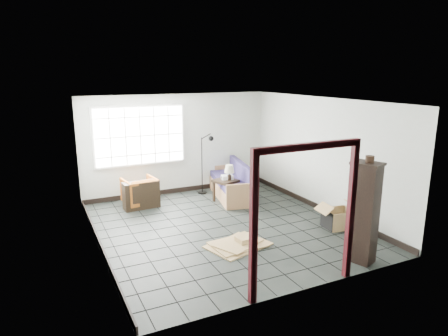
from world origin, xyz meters
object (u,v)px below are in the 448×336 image
futon_sofa (234,184)px  tall_shelf (364,212)px  side_table (226,184)px  armchair (140,190)px

futon_sofa → tall_shelf: 4.20m
futon_sofa → tall_shelf: size_ratio=1.24×
futon_sofa → side_table: futon_sofa is taller
armchair → side_table: armchair is taller
side_table → tall_shelf: bearing=-80.3°
tall_shelf → armchair: bearing=100.4°
side_table → futon_sofa: bearing=36.8°
futon_sofa → armchair: futon_sofa is taller
futon_sofa → tall_shelf: (0.29, -4.16, 0.55)m
futon_sofa → side_table: (-0.37, -0.28, 0.14)m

